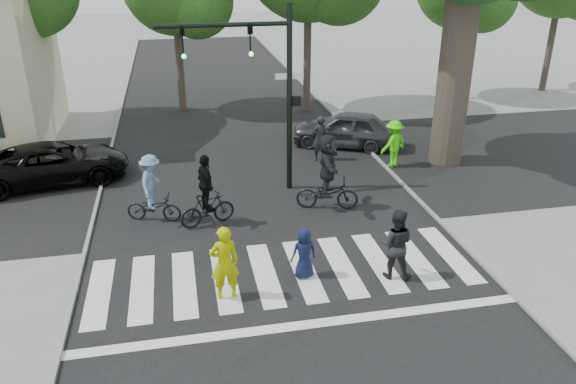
{
  "coord_description": "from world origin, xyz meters",
  "views": [
    {
      "loc": [
        -2.34,
        -10.88,
        7.6
      ],
      "look_at": [
        0.5,
        3.0,
        1.3
      ],
      "focal_mm": 35.0,
      "sensor_mm": 36.0,
      "label": 1
    }
  ],
  "objects_px": {
    "pedestrian_adult": "(395,244)",
    "cyclist_right": "(328,176)",
    "pedestrian_woman": "(225,263)",
    "pedestrian_child": "(304,253)",
    "car_grey": "(345,129)",
    "traffic_signal": "(263,74)",
    "cyclist_mid": "(207,197)",
    "cyclist_left": "(152,193)",
    "car_suv": "(53,163)"
  },
  "relations": [
    {
      "from": "traffic_signal",
      "to": "cyclist_left",
      "type": "bearing_deg",
      "value": -156.19
    },
    {
      "from": "traffic_signal",
      "to": "cyclist_mid",
      "type": "distance_m",
      "value": 4.24
    },
    {
      "from": "pedestrian_adult",
      "to": "cyclist_mid",
      "type": "relative_size",
      "value": 0.84
    },
    {
      "from": "car_suv",
      "to": "car_grey",
      "type": "xyz_separation_m",
      "value": [
        10.93,
        1.64,
        0.03
      ]
    },
    {
      "from": "car_grey",
      "to": "pedestrian_child",
      "type": "bearing_deg",
      "value": 2.24
    },
    {
      "from": "pedestrian_woman",
      "to": "pedestrian_adult",
      "type": "height_order",
      "value": "pedestrian_woman"
    },
    {
      "from": "cyclist_left",
      "to": "car_suv",
      "type": "xyz_separation_m",
      "value": [
        -3.4,
        3.72,
        -0.21
      ]
    },
    {
      "from": "pedestrian_woman",
      "to": "car_suv",
      "type": "height_order",
      "value": "pedestrian_woman"
    },
    {
      "from": "pedestrian_woman",
      "to": "pedestrian_child",
      "type": "distance_m",
      "value": 2.06
    },
    {
      "from": "cyclist_mid",
      "to": "car_suv",
      "type": "distance_m",
      "value": 6.56
    },
    {
      "from": "traffic_signal",
      "to": "pedestrian_adult",
      "type": "bearing_deg",
      "value": -69.13
    },
    {
      "from": "pedestrian_adult",
      "to": "car_suv",
      "type": "relative_size",
      "value": 0.37
    },
    {
      "from": "cyclist_mid",
      "to": "cyclist_left",
      "type": "bearing_deg",
      "value": 159.17
    },
    {
      "from": "traffic_signal",
      "to": "car_grey",
      "type": "relative_size",
      "value": 1.41
    },
    {
      "from": "cyclist_left",
      "to": "cyclist_right",
      "type": "height_order",
      "value": "cyclist_right"
    },
    {
      "from": "pedestrian_adult",
      "to": "car_suv",
      "type": "distance_m",
      "value": 12.26
    },
    {
      "from": "pedestrian_child",
      "to": "cyclist_right",
      "type": "height_order",
      "value": "cyclist_right"
    },
    {
      "from": "car_suv",
      "to": "cyclist_left",
      "type": "bearing_deg",
      "value": -147.9
    },
    {
      "from": "pedestrian_adult",
      "to": "car_grey",
      "type": "bearing_deg",
      "value": -76.27
    },
    {
      "from": "cyclist_left",
      "to": "traffic_signal",
      "type": "bearing_deg",
      "value": 23.81
    },
    {
      "from": "car_suv",
      "to": "car_grey",
      "type": "relative_size",
      "value": 1.17
    },
    {
      "from": "traffic_signal",
      "to": "cyclist_left",
      "type": "height_order",
      "value": "traffic_signal"
    },
    {
      "from": "pedestrian_woman",
      "to": "cyclist_right",
      "type": "bearing_deg",
      "value": -136.26
    },
    {
      "from": "cyclist_mid",
      "to": "car_suv",
      "type": "xyz_separation_m",
      "value": [
        -4.94,
        4.31,
        -0.2
      ]
    },
    {
      "from": "pedestrian_child",
      "to": "cyclist_mid",
      "type": "bearing_deg",
      "value": -66.74
    },
    {
      "from": "pedestrian_child",
      "to": "car_grey",
      "type": "distance_m",
      "value": 10.04
    },
    {
      "from": "pedestrian_woman",
      "to": "cyclist_right",
      "type": "distance_m",
      "value": 5.51
    },
    {
      "from": "cyclist_mid",
      "to": "cyclist_right",
      "type": "relative_size",
      "value": 0.89
    },
    {
      "from": "cyclist_left",
      "to": "car_suv",
      "type": "height_order",
      "value": "cyclist_left"
    },
    {
      "from": "cyclist_mid",
      "to": "cyclist_right",
      "type": "bearing_deg",
      "value": 5.75
    },
    {
      "from": "traffic_signal",
      "to": "pedestrian_woman",
      "type": "xyz_separation_m",
      "value": [
        -1.9,
        -5.98,
        -2.98
      ]
    },
    {
      "from": "cyclist_right",
      "to": "car_grey",
      "type": "relative_size",
      "value": 0.57
    },
    {
      "from": "cyclist_left",
      "to": "cyclist_mid",
      "type": "bearing_deg",
      "value": -20.83
    },
    {
      "from": "cyclist_right",
      "to": "car_suv",
      "type": "xyz_separation_m",
      "value": [
        -8.66,
        3.93,
        -0.39
      ]
    },
    {
      "from": "traffic_signal",
      "to": "cyclist_mid",
      "type": "bearing_deg",
      "value": -133.31
    },
    {
      "from": "cyclist_right",
      "to": "car_grey",
      "type": "distance_m",
      "value": 6.03
    },
    {
      "from": "cyclist_right",
      "to": "traffic_signal",
      "type": "bearing_deg",
      "value": 132.98
    },
    {
      "from": "pedestrian_child",
      "to": "car_grey",
      "type": "relative_size",
      "value": 0.31
    },
    {
      "from": "traffic_signal",
      "to": "cyclist_right",
      "type": "distance_m",
      "value": 3.74
    },
    {
      "from": "pedestrian_adult",
      "to": "cyclist_right",
      "type": "height_order",
      "value": "cyclist_right"
    },
    {
      "from": "traffic_signal",
      "to": "car_suv",
      "type": "height_order",
      "value": "traffic_signal"
    },
    {
      "from": "pedestrian_adult",
      "to": "cyclist_mid",
      "type": "height_order",
      "value": "cyclist_mid"
    },
    {
      "from": "pedestrian_adult",
      "to": "cyclist_right",
      "type": "relative_size",
      "value": 0.75
    },
    {
      "from": "pedestrian_child",
      "to": "car_suv",
      "type": "bearing_deg",
      "value": -56.58
    },
    {
      "from": "traffic_signal",
      "to": "cyclist_right",
      "type": "height_order",
      "value": "traffic_signal"
    },
    {
      "from": "cyclist_left",
      "to": "car_grey",
      "type": "height_order",
      "value": "cyclist_left"
    },
    {
      "from": "pedestrian_child",
      "to": "cyclist_left",
      "type": "relative_size",
      "value": 0.64
    },
    {
      "from": "pedestrian_woman",
      "to": "pedestrian_child",
      "type": "height_order",
      "value": "pedestrian_woman"
    },
    {
      "from": "pedestrian_adult",
      "to": "pedestrian_child",
      "type": "bearing_deg",
      "value": 12.28
    },
    {
      "from": "cyclist_right",
      "to": "cyclist_mid",
      "type": "bearing_deg",
      "value": -174.25
    }
  ]
}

